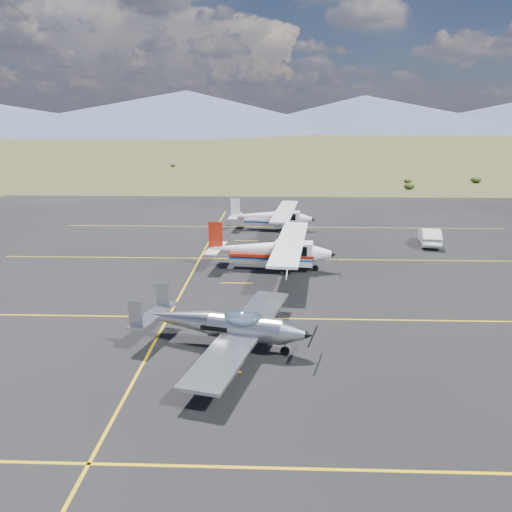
% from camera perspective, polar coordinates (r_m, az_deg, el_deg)
% --- Properties ---
extents(ground, '(1600.00, 1600.00, 0.00)m').
position_cam_1_polar(ground, '(22.98, 3.94, -9.07)').
color(ground, '#383D1C').
rests_on(ground, ground).
extents(apron, '(72.00, 72.00, 0.02)m').
position_cam_1_polar(apron, '(29.50, 3.52, -3.48)').
color(apron, black).
rests_on(apron, ground).
extents(aircraft_low_wing, '(7.48, 10.23, 2.22)m').
position_cam_1_polar(aircraft_low_wing, '(21.37, -3.40, -7.89)').
color(aircraft_low_wing, silver).
rests_on(aircraft_low_wing, apron).
extents(aircraft_cessna, '(7.33, 12.16, 3.07)m').
position_cam_1_polar(aircraft_cessna, '(32.39, 1.82, 0.76)').
color(aircraft_cessna, white).
rests_on(aircraft_cessna, apron).
extents(aircraft_plain, '(6.65, 11.02, 2.78)m').
position_cam_1_polar(aircraft_plain, '(44.42, 1.91, 4.54)').
color(aircraft_plain, white).
rests_on(aircraft_plain, apron).
extents(sedan, '(2.10, 4.25, 1.34)m').
position_cam_1_polar(sedan, '(41.35, 19.23, 2.11)').
color(sedan, white).
rests_on(sedan, apron).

